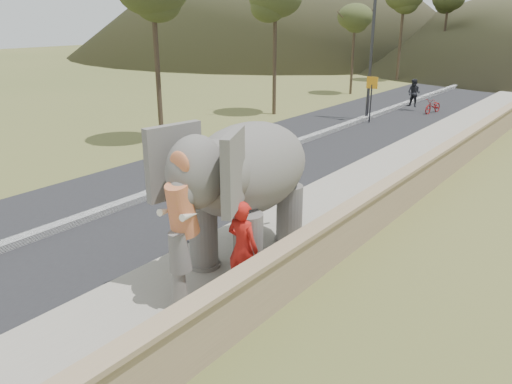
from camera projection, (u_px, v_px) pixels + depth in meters
ground at (267, 248)px, 12.24m from camera, size 160.00×160.00×0.00m
road at (307, 141)px, 22.59m from camera, size 7.00×120.00×0.03m
median at (307, 139)px, 22.55m from camera, size 0.35×120.00×0.22m
walkway at (415, 157)px, 19.72m from camera, size 3.00×120.00×0.15m
parapet at (460, 152)px, 18.62m from camera, size 0.30×120.00×1.10m
lamppost at (379, 26)px, 25.37m from camera, size 1.76×0.36×8.00m
signboard at (371, 92)px, 25.80m from camera, size 0.60×0.08×2.40m
elephant_and_man at (248, 188)px, 11.06m from camera, size 2.87×4.75×3.24m
motorcyclist at (423, 99)px, 29.01m from camera, size 2.06×1.70×1.88m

